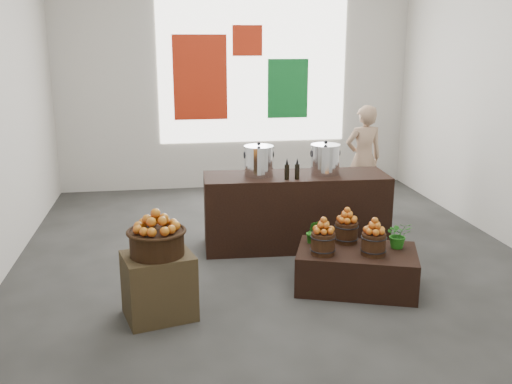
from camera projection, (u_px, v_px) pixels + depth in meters
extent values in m
plane|color=#3D3D3A|center=(273.00, 258.00, 6.78)|extent=(7.00, 7.00, 0.00)
cube|color=beige|center=(235.00, 71.00, 9.61)|extent=(6.00, 0.04, 4.00)
cube|color=white|center=(253.00, 71.00, 9.63)|extent=(3.20, 0.02, 2.40)
cube|color=#B0240D|center=(200.00, 78.00, 9.51)|extent=(0.90, 0.04, 1.40)
cube|color=#0F6525|center=(288.00, 89.00, 9.79)|extent=(0.70, 0.04, 1.00)
cube|color=#B0240D|center=(247.00, 41.00, 9.48)|extent=(0.50, 0.04, 0.50)
cube|color=#4E3D24|center=(159.00, 286.00, 5.27)|extent=(0.72, 0.64, 0.62)
cylinder|color=black|center=(157.00, 243.00, 5.16)|extent=(0.49, 0.49, 0.22)
cube|color=black|center=(356.00, 269.00, 5.91)|extent=(1.38, 1.10, 0.42)
cylinder|color=#311A0D|center=(323.00, 243.00, 5.72)|extent=(0.24, 0.24, 0.22)
cylinder|color=#311A0D|center=(374.00, 244.00, 5.71)|extent=(0.24, 0.24, 0.22)
cylinder|color=#311A0D|center=(346.00, 232.00, 6.06)|extent=(0.24, 0.24, 0.22)
imported|color=#1C6314|center=(399.00, 235.00, 5.89)|extent=(0.28, 0.25, 0.29)
imported|color=#1C6314|center=(313.00, 232.00, 6.03)|extent=(0.16, 0.15, 0.25)
cube|color=black|center=(295.00, 211.00, 7.06)|extent=(2.27, 0.81, 0.92)
cylinder|color=silver|center=(259.00, 162.00, 6.85)|extent=(0.35, 0.35, 0.35)
cylinder|color=silver|center=(325.00, 160.00, 6.94)|extent=(0.35, 0.35, 0.35)
imported|color=#A17E62|center=(363.00, 158.00, 8.51)|extent=(0.62, 0.44, 1.59)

